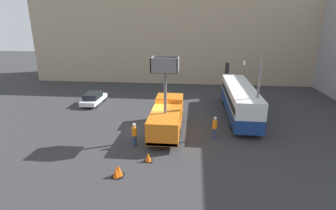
% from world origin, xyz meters
% --- Properties ---
extents(ground_plane, '(120.00, 120.00, 0.00)m').
position_xyz_m(ground_plane, '(0.00, 0.00, 0.00)').
color(ground_plane, '#333335').
extents(building_backdrop_far, '(44.00, 10.00, 15.76)m').
position_xyz_m(building_backdrop_far, '(0.00, 23.41, 7.88)').
color(building_backdrop_far, tan).
rests_on(building_backdrop_far, ground_plane).
extents(utility_truck, '(2.44, 7.39, 6.77)m').
position_xyz_m(utility_truck, '(1.30, -0.43, 1.54)').
color(utility_truck, orange).
rests_on(utility_truck, ground_plane).
extents(city_bus, '(2.49, 11.81, 3.15)m').
position_xyz_m(city_bus, '(8.20, 4.51, 1.85)').
color(city_bus, navy).
rests_on(city_bus, ground_plane).
extents(traffic_light_pole, '(2.92, 2.67, 6.32)m').
position_xyz_m(traffic_light_pole, '(8.03, 0.55, 4.21)').
color(traffic_light_pole, slate).
rests_on(traffic_light_pole, ground_plane).
extents(road_worker_near_truck, '(0.38, 0.38, 1.89)m').
position_xyz_m(road_worker_near_truck, '(-0.95, -3.30, 0.95)').
color(road_worker_near_truck, navy).
rests_on(road_worker_near_truck, ground_plane).
extents(road_worker_directing, '(0.38, 0.38, 1.89)m').
position_xyz_m(road_worker_directing, '(5.38, -1.22, 0.95)').
color(road_worker_directing, navy).
rests_on(road_worker_directing, ground_plane).
extents(traffic_cone_near_truck, '(0.69, 0.69, 0.79)m').
position_xyz_m(traffic_cone_near_truck, '(-1.03, -7.57, 0.37)').
color(traffic_cone_near_truck, black).
rests_on(traffic_cone_near_truck, ground_plane).
extents(traffic_cone_mid_road, '(0.56, 0.56, 0.65)m').
position_xyz_m(traffic_cone_mid_road, '(0.53, -5.60, 0.30)').
color(traffic_cone_mid_road, black).
rests_on(traffic_cone_mid_road, ground_plane).
extents(traffic_cone_far_side, '(0.56, 0.56, 0.64)m').
position_xyz_m(traffic_cone_far_side, '(-1.13, -7.75, 0.30)').
color(traffic_cone_far_side, black).
rests_on(traffic_cone_far_side, ground_plane).
extents(parked_car_curbside, '(1.79, 4.43, 1.37)m').
position_xyz_m(parked_car_curbside, '(-8.21, 6.93, 0.70)').
color(parked_car_curbside, silver).
rests_on(parked_car_curbside, ground_plane).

